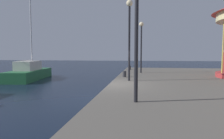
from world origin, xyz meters
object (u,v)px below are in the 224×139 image
object	(u,v)px
bollard_south	(130,68)
person_far_corner	(224,62)
sailboat_green	(29,72)
lamp_post_near_edge	(137,9)
lamp_post_mid_promenade	(129,26)
bollard_center	(124,74)
lamp_post_far_end	(141,38)

from	to	relation	value
bollard_south	person_far_corner	bearing A→B (deg)	-11.22
sailboat_green	bollard_south	bearing A→B (deg)	16.56
lamp_post_near_edge	person_far_corner	world-z (taller)	lamp_post_near_edge
lamp_post_mid_promenade	bollard_south	bearing A→B (deg)	93.11
lamp_post_mid_promenade	bollard_center	xyz separation A→B (m)	(-0.42, 1.81, -2.87)
lamp_post_mid_promenade	lamp_post_far_end	distance (m)	4.97
lamp_post_far_end	person_far_corner	world-z (taller)	lamp_post_far_end
lamp_post_mid_promenade	bollard_center	size ratio (longest dim) A/B	11.29
lamp_post_near_edge	lamp_post_far_end	bearing A→B (deg)	89.17
sailboat_green	lamp_post_near_edge	distance (m)	14.65
lamp_post_near_edge	person_far_corner	bearing A→B (deg)	58.25
bollard_center	sailboat_green	bearing A→B (deg)	158.75
bollard_south	lamp_post_near_edge	bearing A→B (deg)	-85.77
lamp_post_mid_promenade	person_far_corner	xyz separation A→B (m)	(7.55, 6.44, -2.20)
lamp_post_far_end	bollard_south	distance (m)	4.21
sailboat_green	lamp_post_mid_promenade	distance (m)	11.34
lamp_post_mid_promenade	bollard_south	xyz separation A→B (m)	(-0.44, 8.03, -2.87)
bollard_south	sailboat_green	bearing A→B (deg)	-163.44
lamp_post_mid_promenade	bollard_center	world-z (taller)	lamp_post_mid_promenade
lamp_post_far_end	bollard_center	distance (m)	4.21
sailboat_green	bollard_center	world-z (taller)	sailboat_green
lamp_post_near_edge	bollard_center	bearing A→B (deg)	97.94
sailboat_green	lamp_post_mid_promenade	xyz separation A→B (m)	(9.48, -5.34, 3.22)
sailboat_green	bollard_center	distance (m)	9.73
lamp_post_near_edge	bollard_center	xyz separation A→B (m)	(-0.94, 6.74, -2.69)
bollard_center	lamp_post_mid_promenade	bearing A→B (deg)	-76.99
bollard_center	lamp_post_near_edge	bearing A→B (deg)	-82.06
lamp_post_near_edge	person_far_corner	xyz separation A→B (m)	(7.03, 11.36, -2.02)
bollard_south	bollard_center	xyz separation A→B (m)	(0.02, -6.21, 0.00)
lamp_post_near_edge	lamp_post_mid_promenade	xyz separation A→B (m)	(-0.52, 4.92, 0.17)
lamp_post_mid_promenade	bollard_south	size ratio (longest dim) A/B	11.29
lamp_post_far_end	bollard_center	size ratio (longest dim) A/B	10.24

